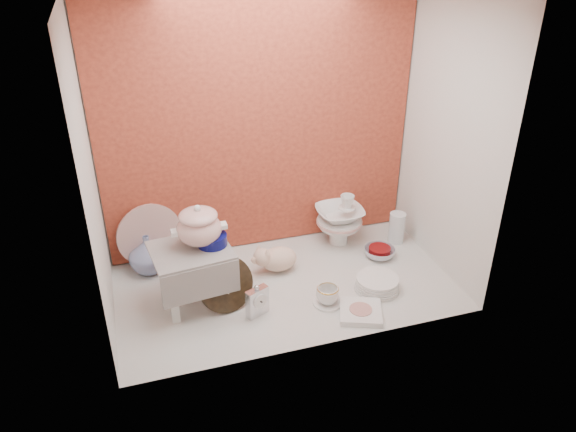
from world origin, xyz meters
The scene contains 17 objects.
ground centered at (0.00, 0.00, 0.00)m, with size 1.80×1.80×0.00m, color silver.
niche_shell centered at (0.00, 0.18, 0.93)m, with size 1.86×1.03×1.53m.
step_stool centered at (-0.49, 0.00, 0.16)m, with size 0.39×0.33×0.33m, color silver, non-canonical shape.
soup_tureen centered at (-0.44, 0.03, 0.44)m, with size 0.26×0.26×0.22m, color white, non-canonical shape.
cobalt_bowl centered at (-0.38, 0.01, 0.35)m, with size 0.15×0.15×0.05m, color #0B0C52.
floral_platter centered at (-0.67, 0.45, 0.19)m, with size 0.37×0.04×0.37m, color white, non-canonical shape.
blue_white_vase centered at (-0.69, 0.37, 0.11)m, with size 0.21×0.21×0.22m, color silver.
lacquer_tray centered at (-0.34, -0.09, 0.14)m, with size 0.29×0.12×0.28m, color black, non-canonical shape.
mantel_clock centered at (-0.21, -0.19, 0.09)m, with size 0.12×0.04×0.18m, color silver.
plush_pig centered at (0.01, 0.16, 0.08)m, with size 0.26×0.18×0.16m, color beige.
teacup_saucer centered at (0.16, -0.22, 0.01)m, with size 0.15×0.15×0.01m, color white.
gold_rim_teacup centered at (0.16, -0.22, 0.06)m, with size 0.12×0.12×0.09m, color white.
lattice_dish centered at (0.29, -0.35, 0.01)m, with size 0.21×0.21×0.03m, color white.
dinner_plate_stack centered at (0.46, -0.18, 0.04)m, with size 0.24×0.24×0.07m, color white.
crystal_bowl centered at (0.61, 0.11, 0.03)m, with size 0.18×0.18×0.06m, color silver.
clear_glass_vase centered at (0.78, 0.24, 0.10)m, with size 0.10×0.10×0.19m, color silver.
porcelain_tower centered at (0.44, 0.34, 0.16)m, with size 0.28×0.28×0.32m, color white, non-canonical shape.
Camera 1 is at (-0.73, -2.40, 1.81)m, focal length 35.14 mm.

